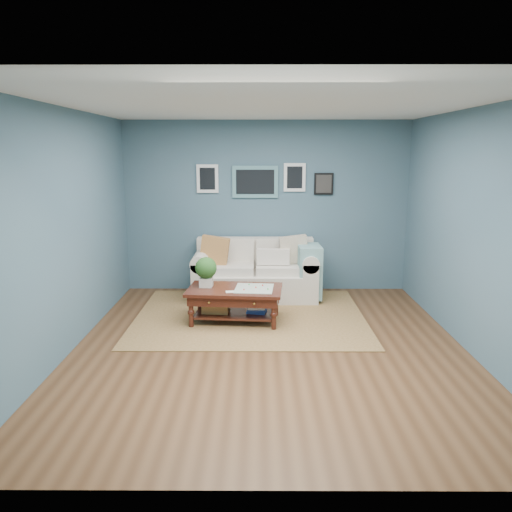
{
  "coord_description": "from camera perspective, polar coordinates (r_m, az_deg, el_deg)",
  "views": [
    {
      "loc": [
        -0.13,
        -5.44,
        2.23
      ],
      "look_at": [
        -0.16,
        1.0,
        0.87
      ],
      "focal_mm": 35.0,
      "sensor_mm": 36.0,
      "label": 1
    }
  ],
  "objects": [
    {
      "name": "area_rug",
      "position": [
        6.89,
        -0.69,
        -6.88
      ],
      "size": [
        3.1,
        2.48,
        0.01
      ],
      "primitive_type": "cube",
      "color": "brown",
      "rests_on": "ground"
    },
    {
      "name": "loveseat",
      "position": [
        7.69,
        0.52,
        -1.81
      ],
      "size": [
        1.93,
        0.87,
        0.99
      ],
      "color": "silver",
      "rests_on": "ground"
    },
    {
      "name": "coffee_table",
      "position": [
        6.6,
        -2.99,
        -4.33
      ],
      "size": [
        1.28,
        0.81,
        0.86
      ],
      "rotation": [
        0.0,
        0.0,
        -0.08
      ],
      "color": "black",
      "rests_on": "ground"
    },
    {
      "name": "room_shell",
      "position": [
        5.57,
        1.56,
        2.95
      ],
      "size": [
        5.0,
        5.02,
        2.7
      ],
      "color": "brown",
      "rests_on": "ground"
    }
  ]
}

